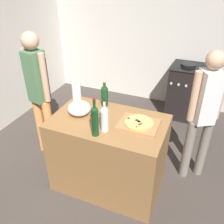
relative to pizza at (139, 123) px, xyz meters
The scene contains 14 objects.
ground_plane 1.27m from the pizza, 113.93° to the left, with size 4.70×3.68×0.02m, color #3F3833.
kitchen_wall_rear 2.40m from the pizza, 98.17° to the left, with size 4.70×0.10×2.60m, color beige.
kitchen_wall_left 2.58m from the pizza, 162.71° to the left, with size 0.10×3.68×2.60m, color beige.
counter 0.59m from the pizza, behind, with size 1.22×0.75×0.92m, color olive.
cutting_board 0.02m from the pizza, 35.59° to the left, with size 0.40×0.32×0.02m, color #9E7247.
pizza is the anchor object (origin of this frame).
mixing_bowl 0.66m from the pizza, behind, with size 0.25×0.25×0.15m.
paper_towel_roll 0.84m from the pizza, 168.04° to the left, with size 0.10×0.10×0.26m.
wine_bottle_clear 0.38m from the pizza, 142.73° to the right, with size 0.08×0.08×0.34m.
wine_bottle_green 0.48m from the pizza, 136.35° to the right, with size 0.07×0.07×0.40m.
wine_bottle_amber 0.56m from the pizza, 153.44° to the left, with size 0.08×0.08×0.30m.
stove 2.03m from the pizza, 81.82° to the left, with size 0.59×0.60×0.95m.
person_in_stripes 1.37m from the pizza, behind, with size 0.36×0.24×1.70m.
person_in_red 0.78m from the pizza, 40.14° to the left, with size 0.33×0.28×1.63m.
Camera 1 is at (0.87, -1.24, 2.33)m, focal length 39.21 mm.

